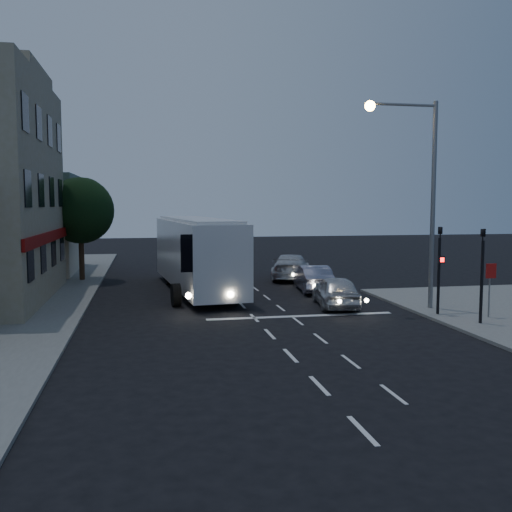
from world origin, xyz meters
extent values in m
plane|color=black|center=(0.00, 0.00, 0.00)|extent=(120.00, 120.00, 0.00)
cube|color=silver|center=(0.00, -10.00, 0.01)|extent=(0.12, 1.60, 0.01)
cube|color=silver|center=(0.00, -7.00, 0.01)|extent=(0.12, 1.60, 0.01)
cube|color=silver|center=(0.00, -4.00, 0.01)|extent=(0.12, 1.60, 0.01)
cube|color=silver|center=(0.00, -1.00, 0.01)|extent=(0.12, 1.60, 0.01)
cube|color=silver|center=(0.00, 2.00, 0.01)|extent=(0.12, 1.60, 0.01)
cube|color=silver|center=(0.00, 5.00, 0.01)|extent=(0.12, 1.60, 0.01)
cube|color=silver|center=(0.00, 8.00, 0.01)|extent=(0.12, 1.60, 0.01)
cube|color=silver|center=(0.00, 11.00, 0.01)|extent=(0.12, 1.60, 0.01)
cube|color=silver|center=(0.00, 14.00, 0.01)|extent=(0.12, 1.60, 0.01)
cube|color=silver|center=(0.00, 17.00, 0.01)|extent=(0.12, 1.60, 0.01)
cube|color=silver|center=(1.60, -8.00, 0.01)|extent=(0.10, 1.50, 0.01)
cube|color=silver|center=(1.60, -5.00, 0.01)|extent=(0.10, 1.50, 0.01)
cube|color=silver|center=(1.60, -2.00, 0.01)|extent=(0.10, 1.50, 0.01)
cube|color=silver|center=(1.60, 1.00, 0.01)|extent=(0.10, 1.50, 0.01)
cube|color=silver|center=(1.60, 4.00, 0.01)|extent=(0.10, 1.50, 0.01)
cube|color=silver|center=(1.60, 7.00, 0.01)|extent=(0.10, 1.50, 0.01)
cube|color=silver|center=(1.60, 10.00, 0.01)|extent=(0.10, 1.50, 0.01)
cube|color=silver|center=(1.60, 13.00, 0.01)|extent=(0.10, 1.50, 0.01)
cube|color=silver|center=(1.60, 16.00, 0.01)|extent=(0.10, 1.50, 0.01)
cube|color=silver|center=(1.60, 19.00, 0.01)|extent=(0.10, 1.50, 0.01)
cube|color=silver|center=(2.00, 2.00, 0.01)|extent=(8.00, 0.35, 0.01)
cube|color=silver|center=(-1.70, 9.78, 2.09)|extent=(3.90, 13.06, 3.43)
cube|color=silver|center=(-1.70, 9.78, 3.86)|extent=(3.43, 12.60, 0.19)
cube|color=black|center=(-1.70, 3.40, 2.63)|extent=(2.47, 0.36, 1.61)
cube|color=black|center=(-0.35, 10.32, 2.79)|extent=(1.07, 10.68, 0.96)
cube|color=black|center=(-3.05, 10.32, 2.79)|extent=(1.07, 10.68, 0.96)
cube|color=red|center=(-0.33, 10.85, 1.61)|extent=(0.60, 5.87, 1.50)
cube|color=red|center=(-3.06, 10.85, 1.61)|extent=(0.60, 5.87, 1.50)
cylinder|color=black|center=(-3.04, 5.28, 0.54)|extent=(0.48, 1.10, 1.07)
cylinder|color=black|center=(-0.36, 5.28, 0.54)|extent=(0.48, 1.10, 1.07)
cylinder|color=black|center=(-3.04, 12.46, 0.54)|extent=(0.48, 1.10, 1.07)
cylinder|color=black|center=(-0.36, 12.46, 0.54)|extent=(0.48, 1.10, 1.07)
cylinder|color=black|center=(-3.04, 14.28, 0.54)|extent=(0.48, 1.10, 1.07)
cylinder|color=black|center=(-0.36, 14.28, 0.54)|extent=(0.48, 1.10, 1.07)
cylinder|color=#FFF2CC|center=(-2.61, 3.33, 0.80)|extent=(0.28, 0.08, 0.28)
cylinder|color=#FFF2CC|center=(-0.79, 3.33, 0.80)|extent=(0.28, 0.08, 0.28)
imported|color=silver|center=(4.16, 3.80, 0.73)|extent=(2.31, 4.46, 1.45)
imported|color=#9493A8|center=(4.47, 8.48, 0.71)|extent=(1.95, 4.46, 1.43)
imported|color=silver|center=(4.58, 13.64, 0.79)|extent=(3.72, 5.83, 1.57)
cylinder|color=black|center=(7.60, 0.80, 1.72)|extent=(0.12, 0.12, 3.20)
imported|color=black|center=(7.60, 0.80, 3.77)|extent=(0.15, 0.18, 0.90)
cube|color=black|center=(7.60, 0.62, 2.42)|extent=(0.25, 0.12, 0.30)
cube|color=#FF0C0C|center=(7.60, 0.55, 2.42)|extent=(0.16, 0.02, 0.18)
cylinder|color=black|center=(8.30, -1.20, 1.72)|extent=(0.12, 0.12, 3.20)
imported|color=black|center=(8.30, -1.20, 3.77)|extent=(0.18, 0.15, 0.90)
cylinder|color=slate|center=(9.30, -0.20, 1.12)|extent=(0.06, 0.06, 2.00)
cube|color=#A1100E|center=(9.30, -0.27, 2.02)|extent=(0.45, 0.03, 0.60)
cylinder|color=slate|center=(8.00, 2.20, 4.62)|extent=(0.20, 0.20, 9.00)
cylinder|color=slate|center=(6.50, 2.20, 8.92)|extent=(3.00, 0.12, 0.12)
sphere|color=#FFBF59|center=(5.00, 2.20, 8.82)|extent=(0.44, 0.44, 0.44)
cube|color=#7F7456|center=(-9.50, 8.00, 10.37)|extent=(1.00, 12.00, 0.50)
cube|color=#7F7456|center=(-9.50, 8.00, 10.87)|extent=(1.00, 6.00, 0.50)
cube|color=#740706|center=(-8.95, 8.00, 3.12)|extent=(0.15, 12.00, 0.50)
cube|color=black|center=(-8.98, 3.50, 2.32)|extent=(0.06, 1.30, 1.50)
cube|color=black|center=(-8.98, 6.50, 2.32)|extent=(0.06, 1.30, 1.50)
cube|color=black|center=(-8.98, 9.50, 2.32)|extent=(0.06, 1.30, 1.50)
cube|color=black|center=(-8.98, 12.50, 2.32)|extent=(0.06, 1.30, 1.50)
cube|color=black|center=(-8.98, 3.50, 5.32)|extent=(0.06, 1.30, 1.50)
cube|color=black|center=(-8.98, 6.50, 5.32)|extent=(0.06, 1.30, 1.50)
cube|color=black|center=(-8.98, 9.50, 5.32)|extent=(0.06, 1.30, 1.50)
cube|color=black|center=(-8.98, 12.50, 5.32)|extent=(0.06, 1.30, 1.50)
cube|color=black|center=(-8.98, 3.50, 8.32)|extent=(0.06, 1.30, 1.50)
cube|color=black|center=(-8.98, 6.50, 8.32)|extent=(0.06, 1.30, 1.50)
cube|color=black|center=(-8.98, 9.50, 8.32)|extent=(0.06, 1.30, 1.50)
cube|color=black|center=(-8.98, 12.50, 8.32)|extent=(0.06, 1.30, 1.50)
cube|color=#BBAE8D|center=(-13.50, 20.00, 3.12)|extent=(9.00, 9.00, 6.00)
cube|color=#526963|center=(-13.50, 20.00, 6.37)|extent=(9.40, 9.40, 0.50)
cylinder|color=black|center=(-8.20, 15.00, 1.52)|extent=(0.32, 0.32, 2.80)
sphere|color=black|center=(-8.20, 15.00, 4.32)|extent=(4.00, 4.00, 4.00)
sphere|color=black|center=(-8.00, 15.60, 5.02)|extent=(2.60, 2.60, 2.60)
sphere|color=black|center=(-8.50, 14.40, 4.72)|extent=(2.40, 2.40, 2.40)
camera|label=1|loc=(-4.38, -20.85, 4.71)|focal=40.00mm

